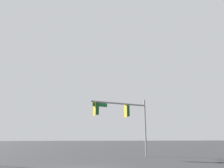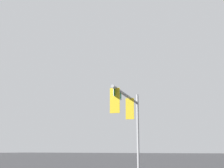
# 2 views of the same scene
# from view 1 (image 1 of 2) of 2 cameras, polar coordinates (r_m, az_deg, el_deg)

# --- Properties ---
(signal_pole_near) EXTENTS (6.04, 1.51, 5.67)m
(signal_pole_near) POSITION_cam_1_polar(r_m,az_deg,el_deg) (21.57, 2.44, -7.33)
(signal_pole_near) COLOR gray
(signal_pole_near) RESTS_ON ground_plane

